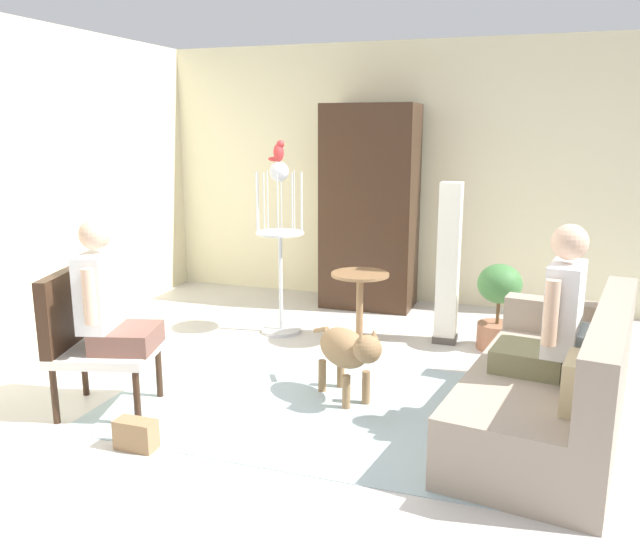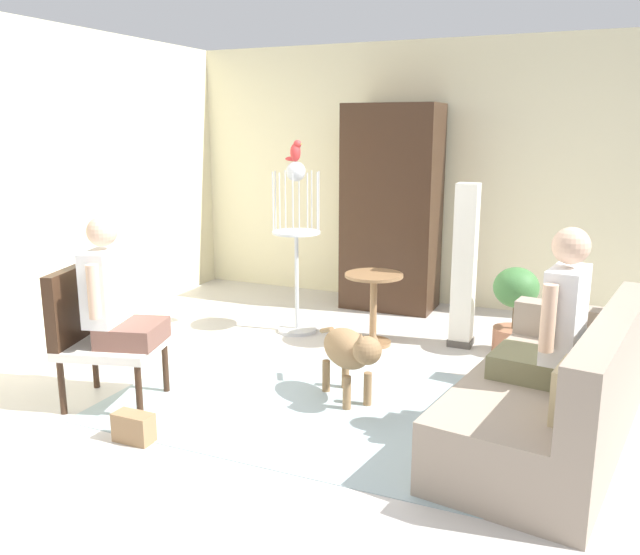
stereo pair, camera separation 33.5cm
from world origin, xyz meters
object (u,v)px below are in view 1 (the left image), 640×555
person_on_armchair (108,299)px  armchair (86,334)px  handbag (136,434)px  parrot (279,151)px  dog (347,350)px  round_end_table (360,299)px  potted_plant (499,303)px  bird_cage_stand (280,241)px  column_lamp (448,265)px  person_on_couch (553,316)px  armoire_cabinet (370,208)px  couch (556,390)px

person_on_armchair → armchair: bearing=-164.8°
armchair → handbag: bearing=-31.9°
parrot → dog: bearing=-51.7°
armchair → dog: bearing=23.7°
round_end_table → dog: size_ratio=1.00×
round_end_table → potted_plant: bearing=11.3°
round_end_table → potted_plant: size_ratio=0.85×
bird_cage_stand → potted_plant: (1.90, 0.15, -0.44)m
person_on_armchair → bird_cage_stand: 1.97m
armchair → person_on_armchair: bearing=15.2°
armchair → dog: armchair is taller
bird_cage_stand → potted_plant: 1.96m
dog → parrot: size_ratio=3.41×
bird_cage_stand → parrot: bearing=180.0°
parrot → handbag: bearing=-89.0°
potted_plant → column_lamp: column_lamp is taller
armchair → person_on_couch: 2.93m
person_on_armchair → armoire_cabinet: armoire_cabinet is taller
person_on_couch → dog: size_ratio=1.43×
handbag → round_end_table: bearing=72.3°
couch → handbag: size_ratio=8.16×
round_end_table → dog: bearing=-78.5°
round_end_table → armchair: bearing=-125.1°
dog → armchair: bearing=-156.3°
person_on_armchair → armoire_cabinet: size_ratio=0.41×
person_on_armchair → handbag: (0.45, -0.42, -0.67)m
round_end_table → bird_cage_stand: (-0.76, 0.07, 0.45)m
bird_cage_stand → potted_plant: size_ratio=2.11×
person_on_armchair → potted_plant: size_ratio=1.16×
armchair → armoire_cabinet: size_ratio=0.45×
couch → armoire_cabinet: size_ratio=0.96×
round_end_table → person_on_armchair: bearing=-122.4°
armchair → parrot: (0.57, 1.97, 1.11)m
armoire_cabinet → person_on_armchair: bearing=-106.8°
couch → bird_cage_stand: 2.78m
parrot → handbag: size_ratio=0.76×
armoire_cabinet → armchair: bearing=-109.2°
dog → handbag: dog is taller
person_on_armchair → parrot: parrot is taller
bird_cage_stand → parrot: size_ratio=8.39×
armoire_cabinet → handbag: (-0.48, -3.50, -0.94)m
person_on_couch → potted_plant: 1.64m
potted_plant → armoire_cabinet: size_ratio=0.36×
person_on_couch → potted_plant: (-0.39, 1.56, -0.36)m
armchair → handbag: size_ratio=3.82×
potted_plant → armoire_cabinet: armoire_cabinet is taller
person_on_couch → round_end_table: 2.06m
couch → round_end_table: couch is taller
parrot → bird_cage_stand: bearing=0.0°
person_on_couch → handbag: size_ratio=3.70×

